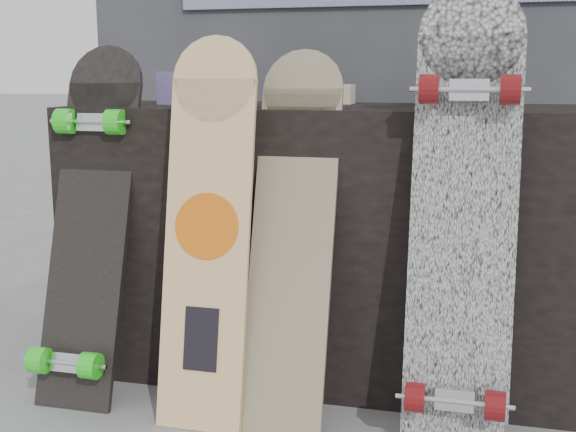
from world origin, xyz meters
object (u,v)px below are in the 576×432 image
(longboard_celtic, at_px, (293,225))
(skateboard_dark, at_px, (90,217))
(longboard_cascadia, at_px, (463,211))
(longboard_geisha, at_px, (208,221))
(vendor_table, at_px, (345,239))

(longboard_celtic, height_order, skateboard_dark, skateboard_dark)
(longboard_celtic, bearing_deg, longboard_cascadia, -5.79)
(longboard_geisha, relative_size, longboard_celtic, 1.03)
(longboard_celtic, bearing_deg, skateboard_dark, 179.89)
(longboard_geisha, xyz_separation_m, skateboard_dark, (-0.37, 0.07, -0.02))
(longboard_geisha, height_order, skateboard_dark, longboard_geisha)
(longboard_celtic, distance_m, skateboard_dark, 0.58)
(longboard_celtic, relative_size, skateboard_dark, 0.98)
(skateboard_dark, bearing_deg, longboard_geisha, -10.64)
(vendor_table, height_order, longboard_cascadia, longboard_cascadia)
(longboard_geisha, relative_size, skateboard_dark, 1.02)
(vendor_table, height_order, skateboard_dark, skateboard_dark)
(longboard_celtic, bearing_deg, vendor_table, 77.46)
(vendor_table, xyz_separation_m, longboard_cascadia, (0.35, -0.39, 0.17))
(longboard_cascadia, relative_size, skateboard_dark, 1.14)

